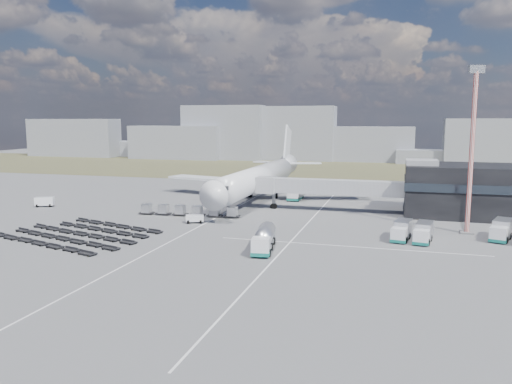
# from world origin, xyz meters

# --- Properties ---
(ground) EXTENTS (420.00, 420.00, 0.00)m
(ground) POSITION_xyz_m (0.00, 0.00, 0.00)
(ground) COLOR #565659
(ground) RESTS_ON ground
(grass_strip) EXTENTS (420.00, 90.00, 0.01)m
(grass_strip) POSITION_xyz_m (0.00, 110.00, 0.01)
(grass_strip) COLOR #46432A
(grass_strip) RESTS_ON ground
(lane_markings) EXTENTS (47.12, 110.00, 0.01)m
(lane_markings) POSITION_xyz_m (9.77, 3.00, 0.01)
(lane_markings) COLOR silver
(lane_markings) RESTS_ON ground
(terminal) EXTENTS (30.40, 16.40, 11.00)m
(terminal) POSITION_xyz_m (47.77, 23.96, 5.25)
(terminal) COLOR black
(terminal) RESTS_ON ground
(jet_bridge) EXTENTS (30.30, 3.80, 7.05)m
(jet_bridge) POSITION_xyz_m (15.90, 20.42, 5.05)
(jet_bridge) COLOR #939399
(jet_bridge) RESTS_ON ground
(airliner) EXTENTS (51.59, 64.53, 17.62)m
(airliner) POSITION_xyz_m (0.00, 32.38, 5.29)
(airliner) COLOR silver
(airliner) RESTS_ON ground
(skyline) EXTENTS (306.78, 24.08, 25.82)m
(skyline) POSITION_xyz_m (-0.73, 146.73, 10.66)
(skyline) COLOR gray
(skyline) RESTS_ON ground
(fuel_tanker) EXTENTS (4.10, 10.42, 3.28)m
(fuel_tanker) POSITION_xyz_m (13.30, -13.42, 1.64)
(fuel_tanker) COLOR silver
(fuel_tanker) RESTS_ON ground
(pushback_tug) EXTENTS (3.69, 2.92, 1.46)m
(pushback_tug) POSITION_xyz_m (-4.00, 1.62, 0.73)
(pushback_tug) COLOR silver
(pushback_tug) RESTS_ON ground
(utility_van) EXTENTS (4.24, 3.17, 2.10)m
(utility_van) POSITION_xyz_m (-42.42, 8.57, 1.05)
(utility_van) COLOR silver
(utility_van) RESTS_ON ground
(catering_truck) EXTENTS (2.82, 6.79, 3.11)m
(catering_truck) POSITION_xyz_m (8.27, 33.27, 1.59)
(catering_truck) COLOR silver
(catering_truck) RESTS_ON ground
(service_trucks_near) EXTENTS (6.66, 7.59, 2.72)m
(service_trucks_near) POSITION_xyz_m (34.14, -1.63, 1.48)
(service_trucks_near) COLOR silver
(service_trucks_near) RESTS_ON ground
(uld_row) EXTENTS (20.64, 3.35, 1.87)m
(uld_row) POSITION_xyz_m (-7.76, 7.42, 1.12)
(uld_row) COLOR black
(uld_row) RESTS_ON ground
(baggage_dollies) EXTENTS (27.05, 22.33, 0.65)m
(baggage_dollies) POSITION_xyz_m (-18.07, -13.08, 0.32)
(baggage_dollies) COLOR black
(baggage_dollies) RESTS_ON ground
(floodlight_mast) EXTENTS (2.60, 2.12, 27.40)m
(floodlight_mast) POSITION_xyz_m (43.00, 6.32, 13.73)
(floodlight_mast) COLOR red
(floodlight_mast) RESTS_ON ground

